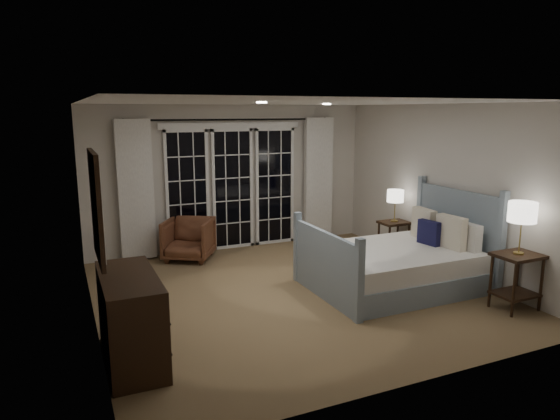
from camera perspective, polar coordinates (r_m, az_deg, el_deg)
name	(u,v)px	position (r m, az deg, el deg)	size (l,w,h in m)	color
floor	(293,292)	(6.79, 1.51, -9.40)	(5.00, 5.00, 0.00)	olive
ceiling	(294,102)	(6.36, 1.63, 12.20)	(5.00, 5.00, 0.00)	white
wall_left	(88,218)	(5.85, -21.11, -0.81)	(0.02, 5.00, 2.50)	beige
wall_right	(444,189)	(7.86, 18.26, 2.31)	(0.02, 5.00, 2.50)	beige
wall_back	(232,178)	(8.75, -5.54, 3.70)	(5.00, 0.02, 2.50)	beige
wall_front	(421,249)	(4.39, 15.85, -4.31)	(5.00, 0.02, 2.50)	beige
french_doors	(233,187)	(8.74, -5.43, 2.62)	(2.50, 0.04, 2.20)	black
curtain_rod	(232,120)	(8.58, -5.45, 10.25)	(0.03, 0.03, 3.50)	black
curtain_left	(136,190)	(8.28, -16.15, 2.16)	(0.55, 0.10, 2.25)	white
curtain_right	(318,179)	(9.31, 4.40, 3.55)	(0.55, 0.10, 2.25)	white
downlight_a	(327,104)	(7.26, 5.36, 11.96)	(0.12, 0.12, 0.01)	white
downlight_b	(262,102)	(5.75, -2.12, 12.19)	(0.12, 0.12, 0.01)	white
bed	(398,264)	(7.09, 13.29, -6.00)	(2.22, 1.59, 1.30)	gray
nightstand_left	(517,273)	(6.75, 25.43, -6.48)	(0.54, 0.43, 0.70)	black
nightstand_right	(394,234)	(8.50, 12.86, -2.65)	(0.46, 0.37, 0.60)	black
lamp_left	(522,213)	(6.58, 25.97, -0.27)	(0.33, 0.33, 0.64)	#AF9546
lamp_right	(395,197)	(8.37, 13.05, 1.51)	(0.27, 0.27, 0.53)	#AF9546
armchair	(189,239)	(8.28, -10.39, -3.30)	(0.73, 0.75, 0.68)	brown
dresser	(131,319)	(5.11, -16.68, -11.81)	(0.52, 1.23, 0.87)	black
mirror	(97,207)	(4.78, -20.23, 0.34)	(0.05, 0.85, 1.00)	black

